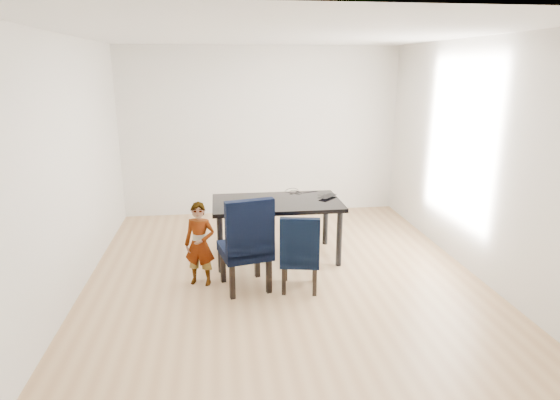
{
  "coord_description": "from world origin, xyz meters",
  "views": [
    {
      "loc": [
        -0.7,
        -5.08,
        2.37
      ],
      "look_at": [
        0.0,
        0.2,
        0.85
      ],
      "focal_mm": 30.0,
      "sensor_mm": 36.0,
      "label": 1
    }
  ],
  "objects": [
    {
      "name": "chair_left",
      "position": [
        -0.46,
        -0.31,
        0.53
      ],
      "size": [
        0.62,
        0.63,
        1.07
      ],
      "primitive_type": "cube",
      "rotation": [
        0.0,
        0.0,
        0.21
      ],
      "color": "black",
      "rests_on": "floor"
    },
    {
      "name": "ceiling",
      "position": [
        0.0,
        0.0,
        2.71
      ],
      "size": [
        4.5,
        5.0,
        0.01
      ],
      "primitive_type": "cube",
      "color": "white",
      "rests_on": "wall_back"
    },
    {
      "name": "child",
      "position": [
        -0.95,
        -0.15,
        0.48
      ],
      "size": [
        0.4,
        0.32,
        0.95
      ],
      "primitive_type": "imported",
      "rotation": [
        0.0,
        0.0,
        -0.28
      ],
      "color": "#F45514",
      "rests_on": "floor"
    },
    {
      "name": "wall_right",
      "position": [
        2.25,
        0.0,
        1.35
      ],
      "size": [
        0.01,
        5.0,
        2.7
      ],
      "primitive_type": "cube",
      "color": "silver",
      "rests_on": "ground"
    },
    {
      "name": "cable_tangle",
      "position": [
        0.29,
        0.85,
        0.75
      ],
      "size": [
        0.17,
        0.17,
        0.01
      ],
      "primitive_type": "torus",
      "rotation": [
        0.0,
        0.0,
        0.13
      ],
      "color": "black",
      "rests_on": "dining_table"
    },
    {
      "name": "laptop",
      "position": [
        0.64,
        0.61,
        0.76
      ],
      "size": [
        0.34,
        0.34,
        0.02
      ],
      "primitive_type": "imported",
      "rotation": [
        0.0,
        0.0,
        3.93
      ],
      "color": "black",
      "rests_on": "dining_table"
    },
    {
      "name": "floor",
      "position": [
        0.0,
        0.0,
        -0.01
      ],
      "size": [
        4.5,
        5.0,
        0.01
      ],
      "primitive_type": "cube",
      "color": "tan",
      "rests_on": "ground"
    },
    {
      "name": "wall_front",
      "position": [
        0.0,
        -2.5,
        1.35
      ],
      "size": [
        4.5,
        0.01,
        2.7
      ],
      "primitive_type": "cube",
      "color": "white",
      "rests_on": "ground"
    },
    {
      "name": "plate",
      "position": [
        -0.26,
        0.21,
        0.76
      ],
      "size": [
        0.32,
        0.32,
        0.02
      ],
      "primitive_type": "cylinder",
      "rotation": [
        0.0,
        0.0,
        -0.17
      ],
      "color": "silver",
      "rests_on": "dining_table"
    },
    {
      "name": "dining_table",
      "position": [
        0.0,
        0.5,
        0.38
      ],
      "size": [
        1.6,
        0.9,
        0.75
      ],
      "primitive_type": "cube",
      "color": "black",
      "rests_on": "floor"
    },
    {
      "name": "wall_left",
      "position": [
        -2.25,
        0.0,
        1.35
      ],
      "size": [
        0.01,
        5.0,
        2.7
      ],
      "primitive_type": "cube",
      "color": "silver",
      "rests_on": "ground"
    },
    {
      "name": "sandwich",
      "position": [
        -0.25,
        0.2,
        0.8
      ],
      "size": [
        0.16,
        0.09,
        0.06
      ],
      "primitive_type": "ellipsoid",
      "rotation": [
        0.0,
        0.0,
        -0.14
      ],
      "color": "#C87E47",
      "rests_on": "plate"
    },
    {
      "name": "chair_right",
      "position": [
        0.14,
        -0.41,
        0.44
      ],
      "size": [
        0.49,
        0.51,
        0.87
      ],
      "primitive_type": "cube",
      "rotation": [
        0.0,
        0.0,
        -0.19
      ],
      "color": "black",
      "rests_on": "floor"
    },
    {
      "name": "wall_back",
      "position": [
        0.0,
        2.5,
        1.35
      ],
      "size": [
        4.5,
        0.01,
        2.7
      ],
      "primitive_type": "cube",
      "color": "silver",
      "rests_on": "ground"
    }
  ]
}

